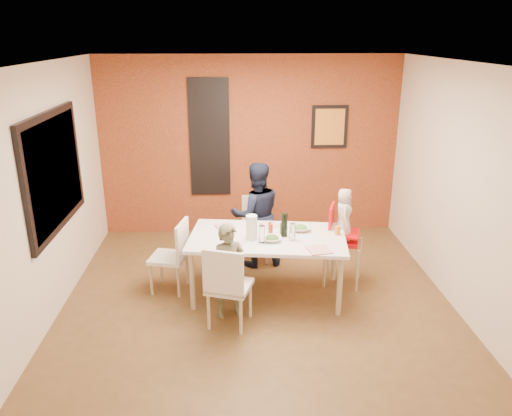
{
  "coord_description": "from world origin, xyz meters",
  "views": [
    {
      "loc": [
        -0.27,
        -5.18,
        2.98
      ],
      "look_at": [
        0.0,
        0.3,
        1.05
      ],
      "focal_mm": 35.0,
      "sensor_mm": 36.0,
      "label": 1
    }
  ],
  "objects_px": {
    "chair_left": "(174,252)",
    "child_far": "(256,215)",
    "toddler": "(344,214)",
    "paper_towel_roll": "(252,227)",
    "chair_near": "(227,283)",
    "wine_bottle": "(284,225)",
    "dining_table": "(267,241)",
    "high_chair": "(340,237)",
    "child_near": "(229,272)",
    "chair_far": "(256,224)"
  },
  "relations": [
    {
      "from": "child_near",
      "to": "toddler",
      "type": "relative_size",
      "value": 1.69
    },
    {
      "from": "dining_table",
      "to": "high_chair",
      "type": "height_order",
      "value": "high_chair"
    },
    {
      "from": "toddler",
      "to": "paper_towel_roll",
      "type": "distance_m",
      "value": 1.17
    },
    {
      "from": "chair_near",
      "to": "child_far",
      "type": "height_order",
      "value": "child_far"
    },
    {
      "from": "dining_table",
      "to": "child_far",
      "type": "bearing_deg",
      "value": 96.03
    },
    {
      "from": "chair_near",
      "to": "chair_left",
      "type": "height_order",
      "value": "chair_near"
    },
    {
      "from": "dining_table",
      "to": "chair_near",
      "type": "xyz_separation_m",
      "value": [
        -0.47,
        -0.71,
        -0.16
      ]
    },
    {
      "from": "chair_far",
      "to": "child_far",
      "type": "height_order",
      "value": "child_far"
    },
    {
      "from": "child_far",
      "to": "toddler",
      "type": "height_order",
      "value": "child_far"
    },
    {
      "from": "chair_near",
      "to": "child_far",
      "type": "bearing_deg",
      "value": -85.87
    },
    {
      "from": "child_far",
      "to": "toddler",
      "type": "xyz_separation_m",
      "value": [
        1.03,
        -0.59,
        0.21
      ]
    },
    {
      "from": "chair_far",
      "to": "wine_bottle",
      "type": "xyz_separation_m",
      "value": [
        0.27,
        -1.09,
        0.41
      ]
    },
    {
      "from": "chair_near",
      "to": "high_chair",
      "type": "bearing_deg",
      "value": -127.13
    },
    {
      "from": "dining_table",
      "to": "child_far",
      "type": "relative_size",
      "value": 1.35
    },
    {
      "from": "chair_near",
      "to": "chair_left",
      "type": "bearing_deg",
      "value": -35.47
    },
    {
      "from": "chair_near",
      "to": "high_chair",
      "type": "distance_m",
      "value": 1.69
    },
    {
      "from": "dining_table",
      "to": "high_chair",
      "type": "bearing_deg",
      "value": 15.81
    },
    {
      "from": "toddler",
      "to": "child_near",
      "type": "bearing_deg",
      "value": 124.49
    },
    {
      "from": "child_far",
      "to": "high_chair",
      "type": "bearing_deg",
      "value": 139.79
    },
    {
      "from": "toddler",
      "to": "dining_table",
      "type": "bearing_deg",
      "value": 111.93
    },
    {
      "from": "chair_near",
      "to": "wine_bottle",
      "type": "xyz_separation_m",
      "value": [
        0.67,
        0.7,
        0.37
      ]
    },
    {
      "from": "toddler",
      "to": "paper_towel_roll",
      "type": "height_order",
      "value": "toddler"
    },
    {
      "from": "toddler",
      "to": "child_far",
      "type": "bearing_deg",
      "value": 67.42
    },
    {
      "from": "chair_left",
      "to": "paper_towel_roll",
      "type": "height_order",
      "value": "paper_towel_roll"
    },
    {
      "from": "chair_left",
      "to": "wine_bottle",
      "type": "xyz_separation_m",
      "value": [
        1.3,
        -0.16,
        0.39
      ]
    },
    {
      "from": "chair_far",
      "to": "child_near",
      "type": "distance_m",
      "value": 1.59
    },
    {
      "from": "dining_table",
      "to": "wine_bottle",
      "type": "bearing_deg",
      "value": -3.03
    },
    {
      "from": "chair_left",
      "to": "toddler",
      "type": "height_order",
      "value": "toddler"
    },
    {
      "from": "chair_far",
      "to": "high_chair",
      "type": "relative_size",
      "value": 0.85
    },
    {
      "from": "child_near",
      "to": "wine_bottle",
      "type": "height_order",
      "value": "child_near"
    },
    {
      "from": "chair_near",
      "to": "child_far",
      "type": "relative_size",
      "value": 0.66
    },
    {
      "from": "chair_far",
      "to": "toddler",
      "type": "xyz_separation_m",
      "value": [
        1.02,
        -0.83,
        0.44
      ]
    },
    {
      "from": "wine_bottle",
      "to": "dining_table",
      "type": "bearing_deg",
      "value": 176.97
    },
    {
      "from": "wine_bottle",
      "to": "chair_left",
      "type": "bearing_deg",
      "value": 172.95
    },
    {
      "from": "chair_far",
      "to": "wine_bottle",
      "type": "bearing_deg",
      "value": -69.91
    },
    {
      "from": "child_far",
      "to": "toddler",
      "type": "bearing_deg",
      "value": 139.79
    },
    {
      "from": "chair_left",
      "to": "toddler",
      "type": "distance_m",
      "value": 2.09
    },
    {
      "from": "high_chair",
      "to": "wine_bottle",
      "type": "distance_m",
      "value": 0.82
    },
    {
      "from": "chair_left",
      "to": "high_chair",
      "type": "distance_m",
      "value": 2.03
    },
    {
      "from": "chair_left",
      "to": "child_far",
      "type": "distance_m",
      "value": 1.25
    },
    {
      "from": "chair_far",
      "to": "chair_left",
      "type": "height_order",
      "value": "chair_left"
    },
    {
      "from": "wine_bottle",
      "to": "paper_towel_roll",
      "type": "relative_size",
      "value": 0.99
    },
    {
      "from": "chair_near",
      "to": "toddler",
      "type": "bearing_deg",
      "value": -128.02
    },
    {
      "from": "high_chair",
      "to": "paper_towel_roll",
      "type": "xyz_separation_m",
      "value": [
        -1.1,
        -0.33,
        0.28
      ]
    },
    {
      "from": "paper_towel_roll",
      "to": "chair_near",
      "type": "bearing_deg",
      "value": -114.32
    },
    {
      "from": "chair_near",
      "to": "high_chair",
      "type": "relative_size",
      "value": 0.92
    },
    {
      "from": "chair_far",
      "to": "paper_towel_roll",
      "type": "distance_m",
      "value": 1.23
    },
    {
      "from": "chair_left",
      "to": "high_chair",
      "type": "bearing_deg",
      "value": 105.69
    },
    {
      "from": "chair_far",
      "to": "toddler",
      "type": "height_order",
      "value": "toddler"
    },
    {
      "from": "paper_towel_roll",
      "to": "toddler",
      "type": "bearing_deg",
      "value": 15.84
    }
  ]
}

